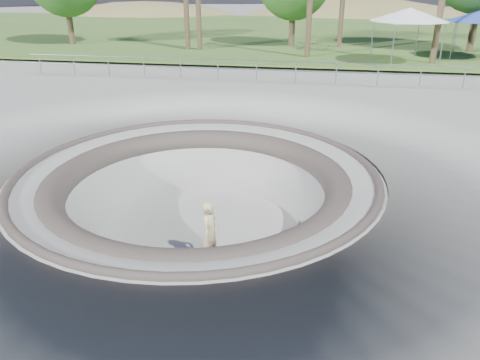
{
  "coord_description": "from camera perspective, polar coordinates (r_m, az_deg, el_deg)",
  "views": [
    {
      "loc": [
        3.28,
        -11.8,
        5.12
      ],
      "look_at": [
        1.25,
        -0.07,
        -0.1
      ],
      "focal_mm": 35.0,
      "sensor_mm": 36.0,
      "label": 1
    }
  ],
  "objects": [
    {
      "name": "skateboard",
      "position": [
        12.6,
        -3.55,
        -9.84
      ],
      "size": [
        0.85,
        0.33,
        0.09
      ],
      "color": "brown",
      "rests_on": "ground"
    },
    {
      "name": "skate_bowl",
      "position": [
        14.08,
        -4.98,
        -5.99
      ],
      "size": [
        14.0,
        14.0,
        4.1
      ],
      "color": "gray",
      "rests_on": "ground"
    },
    {
      "name": "distant_hills",
      "position": [
        70.03,
        10.37,
        13.33
      ],
      "size": [
        103.2,
        45.0,
        28.6
      ],
      "color": "olive",
      "rests_on": "ground"
    },
    {
      "name": "safety_railing",
      "position": [
        24.43,
        2.01,
        13.22
      ],
      "size": [
        25.0,
        0.06,
        1.03
      ],
      "color": "gray",
      "rests_on": "ground"
    },
    {
      "name": "grass_strip",
      "position": [
        46.18,
        5.98,
        17.47
      ],
      "size": [
        180.0,
        36.0,
        0.12
      ],
      "color": "#446327",
      "rests_on": "ground"
    },
    {
      "name": "ground",
      "position": [
        13.27,
        -5.26,
        0.89
      ],
      "size": [
        180.0,
        180.0,
        0.0
      ],
      "primitive_type": "plane",
      "color": "gray",
      "rests_on": "ground"
    },
    {
      "name": "canopy_white",
      "position": [
        30.25,
        19.96,
        18.42
      ],
      "size": [
        5.93,
        5.93,
        3.15
      ],
      "color": "gray",
      "rests_on": "ground"
    },
    {
      "name": "skater",
      "position": [
        12.14,
        -3.66,
        -6.4
      ],
      "size": [
        0.54,
        0.7,
        1.71
      ],
      "primitive_type": "imported",
      "rotation": [
        0.0,
        0.0,
        1.35
      ],
      "color": "beige",
      "rests_on": "skateboard"
    }
  ]
}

